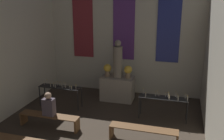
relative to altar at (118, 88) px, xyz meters
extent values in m
cube|color=beige|center=(0.00, 1.03, 1.79)|extent=(6.61, 0.12, 4.53)
cube|color=maroon|center=(-1.78, 0.95, 2.25)|extent=(0.89, 0.03, 2.53)
cube|color=#60337F|center=(0.00, 0.95, 2.25)|extent=(0.89, 0.03, 2.53)
cube|color=navy|center=(1.78, 0.95, 2.25)|extent=(0.89, 0.03, 2.53)
cube|color=gray|center=(0.00, 0.00, 0.00)|extent=(1.27, 0.75, 0.94)
cylinder|color=gray|center=(0.00, 0.00, 1.08)|extent=(0.36, 0.36, 1.22)
sphere|color=gray|center=(0.00, 0.00, 1.81)|extent=(0.25, 0.25, 0.25)
cylinder|color=#937A5B|center=(-0.41, 0.00, 0.59)|extent=(0.19, 0.19, 0.23)
sphere|color=gold|center=(-0.41, 0.00, 0.81)|extent=(0.31, 0.31, 0.31)
cylinder|color=#937A5B|center=(0.41, 0.00, 0.59)|extent=(0.19, 0.19, 0.23)
sphere|color=gold|center=(0.41, 0.00, 0.81)|extent=(0.31, 0.31, 0.31)
cube|color=black|center=(-1.88, -1.21, 0.29)|extent=(1.59, 0.41, 0.02)
cylinder|color=black|center=(-2.64, -1.38, -0.09)|extent=(0.04, 0.04, 0.75)
cylinder|color=black|center=(-1.11, -1.38, -0.09)|extent=(0.04, 0.04, 0.75)
cylinder|color=black|center=(-2.64, -1.03, -0.09)|extent=(0.04, 0.04, 0.75)
cylinder|color=black|center=(-1.11, -1.03, -0.09)|extent=(0.04, 0.04, 0.75)
cylinder|color=silver|center=(-1.19, -1.33, 0.37)|extent=(0.02, 0.02, 0.14)
sphere|color=#F9CC4C|center=(-1.19, -1.33, 0.46)|extent=(0.02, 0.02, 0.02)
cylinder|color=silver|center=(-2.21, -1.31, 0.36)|extent=(0.02, 0.02, 0.11)
sphere|color=#F9CC4C|center=(-2.21, -1.31, 0.43)|extent=(0.02, 0.02, 0.02)
cylinder|color=silver|center=(-1.73, -1.17, 0.39)|extent=(0.02, 0.02, 0.17)
sphere|color=#F9CC4C|center=(-1.73, -1.17, 0.49)|extent=(0.02, 0.02, 0.02)
cylinder|color=silver|center=(-1.35, -1.36, 0.36)|extent=(0.02, 0.02, 0.11)
sphere|color=#F9CC4C|center=(-1.35, -1.36, 0.43)|extent=(0.02, 0.02, 0.02)
cylinder|color=silver|center=(-1.44, -1.29, 0.36)|extent=(0.02, 0.02, 0.12)
sphere|color=#F9CC4C|center=(-1.44, -1.29, 0.43)|extent=(0.02, 0.02, 0.02)
cylinder|color=silver|center=(-1.93, -1.13, 0.37)|extent=(0.02, 0.02, 0.13)
sphere|color=#F9CC4C|center=(-1.93, -1.13, 0.45)|extent=(0.02, 0.02, 0.02)
cylinder|color=silver|center=(-2.02, -1.11, 0.38)|extent=(0.02, 0.02, 0.15)
sphere|color=#F9CC4C|center=(-2.02, -1.11, 0.46)|extent=(0.02, 0.02, 0.02)
cylinder|color=silver|center=(-1.75, -1.28, 0.37)|extent=(0.02, 0.02, 0.14)
sphere|color=#F9CC4C|center=(-1.75, -1.28, 0.45)|extent=(0.02, 0.02, 0.02)
cylinder|color=silver|center=(-1.88, -1.12, 0.38)|extent=(0.02, 0.02, 0.14)
sphere|color=#F9CC4C|center=(-1.88, -1.12, 0.46)|extent=(0.02, 0.02, 0.02)
cylinder|color=silver|center=(-2.55, -1.15, 0.37)|extent=(0.02, 0.02, 0.12)
sphere|color=#F9CC4C|center=(-2.55, -1.15, 0.44)|extent=(0.02, 0.02, 0.02)
cylinder|color=silver|center=(-1.23, -1.22, 0.38)|extent=(0.02, 0.02, 0.15)
sphere|color=#F9CC4C|center=(-1.23, -1.22, 0.46)|extent=(0.02, 0.02, 0.02)
cylinder|color=silver|center=(-2.00, -1.33, 0.39)|extent=(0.02, 0.02, 0.18)
sphere|color=#F9CC4C|center=(-2.00, -1.33, 0.49)|extent=(0.02, 0.02, 0.02)
cylinder|color=silver|center=(-2.49, -1.08, 0.39)|extent=(0.02, 0.02, 0.17)
sphere|color=#F9CC4C|center=(-2.49, -1.08, 0.49)|extent=(0.02, 0.02, 0.02)
cylinder|color=silver|center=(-1.19, -1.31, 0.37)|extent=(0.02, 0.02, 0.14)
sphere|color=#F9CC4C|center=(-1.19, -1.31, 0.46)|extent=(0.02, 0.02, 0.02)
cylinder|color=silver|center=(-1.64, -1.22, 0.38)|extent=(0.02, 0.02, 0.16)
sphere|color=#F9CC4C|center=(-1.64, -1.22, 0.48)|extent=(0.02, 0.02, 0.02)
cylinder|color=silver|center=(-2.11, -1.26, 0.36)|extent=(0.02, 0.02, 0.12)
sphere|color=#F9CC4C|center=(-2.11, -1.26, 0.44)|extent=(0.02, 0.02, 0.02)
cube|color=black|center=(1.88, -1.21, 0.29)|extent=(1.59, 0.41, 0.02)
cylinder|color=black|center=(1.11, -1.38, -0.09)|extent=(0.04, 0.04, 0.75)
cylinder|color=black|center=(2.64, -1.38, -0.09)|extent=(0.04, 0.04, 0.75)
cylinder|color=black|center=(1.11, -1.03, -0.09)|extent=(0.04, 0.04, 0.75)
cylinder|color=black|center=(2.64, -1.03, -0.09)|extent=(0.04, 0.04, 0.75)
cylinder|color=silver|center=(2.01, -1.13, 0.38)|extent=(0.02, 0.02, 0.15)
sphere|color=#F9CC4C|center=(2.01, -1.13, 0.47)|extent=(0.02, 0.02, 0.02)
cylinder|color=silver|center=(2.63, -1.29, 0.38)|extent=(0.02, 0.02, 0.16)
sphere|color=#F9CC4C|center=(2.63, -1.29, 0.48)|extent=(0.02, 0.02, 0.02)
cylinder|color=silver|center=(2.34, -1.36, 0.38)|extent=(0.02, 0.02, 0.16)
sphere|color=#F9CC4C|center=(2.34, -1.36, 0.48)|extent=(0.02, 0.02, 0.02)
cylinder|color=silver|center=(2.26, -1.06, 0.38)|extent=(0.02, 0.02, 0.16)
sphere|color=#F9CC4C|center=(2.26, -1.06, 0.47)|extent=(0.02, 0.02, 0.02)
cylinder|color=silver|center=(2.07, -1.37, 0.38)|extent=(0.02, 0.02, 0.15)
sphere|color=#F9CC4C|center=(2.07, -1.37, 0.46)|extent=(0.02, 0.02, 0.02)
cylinder|color=silver|center=(1.18, -1.05, 0.39)|extent=(0.02, 0.02, 0.18)
sphere|color=#F9CC4C|center=(1.18, -1.05, 0.49)|extent=(0.02, 0.02, 0.02)
cylinder|color=silver|center=(2.03, -1.20, 0.39)|extent=(0.02, 0.02, 0.18)
sphere|color=#F9CC4C|center=(2.03, -1.20, 0.50)|extent=(0.02, 0.02, 0.02)
cylinder|color=silver|center=(1.31, -1.33, 0.37)|extent=(0.02, 0.02, 0.13)
sphere|color=#F9CC4C|center=(1.31, -1.33, 0.45)|extent=(0.02, 0.02, 0.02)
cylinder|color=silver|center=(1.94, -1.12, 0.37)|extent=(0.02, 0.02, 0.12)
sphere|color=#F9CC4C|center=(1.94, -1.12, 0.44)|extent=(0.02, 0.02, 0.02)
cylinder|color=silver|center=(1.72, -1.13, 0.36)|extent=(0.02, 0.02, 0.11)
sphere|color=#F9CC4C|center=(1.72, -1.13, 0.43)|extent=(0.02, 0.02, 0.02)
cylinder|color=silver|center=(2.31, -1.14, 0.36)|extent=(0.02, 0.02, 0.12)
sphere|color=#F9CC4C|center=(2.31, -1.14, 0.44)|extent=(0.02, 0.02, 0.02)
cylinder|color=silver|center=(2.62, -1.26, 0.38)|extent=(0.02, 0.02, 0.15)
sphere|color=#F9CC4C|center=(2.62, -1.26, 0.46)|extent=(0.02, 0.02, 0.02)
cylinder|color=silver|center=(1.61, -1.16, 0.37)|extent=(0.02, 0.02, 0.14)
sphere|color=#F9CC4C|center=(1.61, -1.16, 0.46)|extent=(0.02, 0.02, 0.02)
cylinder|color=silver|center=(1.66, -1.08, 0.38)|extent=(0.02, 0.02, 0.16)
sphere|color=#F9CC4C|center=(1.66, -1.08, 0.48)|extent=(0.02, 0.02, 0.02)
cylinder|color=silver|center=(2.05, -1.30, 0.38)|extent=(0.02, 0.02, 0.16)
sphere|color=#F9CC4C|center=(2.05, -1.30, 0.47)|extent=(0.02, 0.02, 0.02)
cylinder|color=silver|center=(2.56, -1.11, 0.38)|extent=(0.02, 0.02, 0.15)
sphere|color=#F9CC4C|center=(2.56, -1.11, 0.46)|extent=(0.02, 0.02, 0.02)
cube|color=brown|center=(-1.47, -4.23, -0.06)|extent=(1.92, 0.36, 0.03)
cube|color=brown|center=(-1.47, -2.76, -0.06)|extent=(1.92, 0.36, 0.03)
cube|color=brown|center=(-2.40, -2.76, -0.27)|extent=(0.06, 0.32, 0.40)
cube|color=brown|center=(-0.54, -2.76, -0.27)|extent=(0.06, 0.32, 0.40)
cube|color=brown|center=(1.47, -2.76, -0.06)|extent=(1.92, 0.36, 0.03)
cube|color=brown|center=(0.54, -2.76, -0.27)|extent=(0.06, 0.32, 0.40)
cube|color=brown|center=(2.40, -2.76, -0.27)|extent=(0.06, 0.32, 0.40)
cube|color=#564C56|center=(-1.46, -2.76, 0.22)|extent=(0.36, 0.24, 0.54)
sphere|color=tan|center=(-1.46, -2.76, 0.60)|extent=(0.21, 0.21, 0.21)
camera|label=1|loc=(2.34, -9.00, 3.42)|focal=40.00mm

